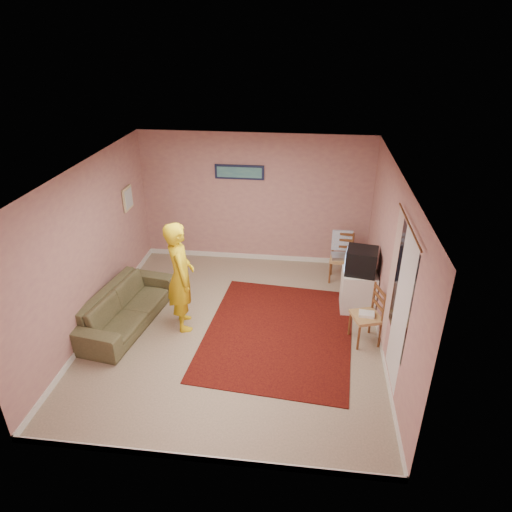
# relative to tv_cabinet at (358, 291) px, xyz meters

# --- Properties ---
(ground) EXTENTS (5.00, 5.00, 0.00)m
(ground) POSITION_rel_tv_cabinet_xyz_m (-1.95, -0.84, -0.36)
(ground) COLOR tan
(ground) RESTS_ON ground
(wall_back) EXTENTS (4.50, 0.02, 2.60)m
(wall_back) POSITION_rel_tv_cabinet_xyz_m (-1.95, 1.66, 0.94)
(wall_back) COLOR tan
(wall_back) RESTS_ON ground
(wall_front) EXTENTS (4.50, 0.02, 2.60)m
(wall_front) POSITION_rel_tv_cabinet_xyz_m (-1.95, -3.34, 0.94)
(wall_front) COLOR tan
(wall_front) RESTS_ON ground
(wall_left) EXTENTS (0.02, 5.00, 2.60)m
(wall_left) POSITION_rel_tv_cabinet_xyz_m (-4.20, -0.84, 0.94)
(wall_left) COLOR tan
(wall_left) RESTS_ON ground
(wall_right) EXTENTS (0.02, 5.00, 2.60)m
(wall_right) POSITION_rel_tv_cabinet_xyz_m (0.30, -0.84, 0.94)
(wall_right) COLOR tan
(wall_right) RESTS_ON ground
(ceiling) EXTENTS (4.50, 5.00, 0.02)m
(ceiling) POSITION_rel_tv_cabinet_xyz_m (-1.95, -0.84, 2.24)
(ceiling) COLOR silver
(ceiling) RESTS_ON wall_back
(baseboard_back) EXTENTS (4.50, 0.02, 0.10)m
(baseboard_back) POSITION_rel_tv_cabinet_xyz_m (-1.95, 1.65, -0.31)
(baseboard_back) COLOR white
(baseboard_back) RESTS_ON ground
(baseboard_front) EXTENTS (4.50, 0.02, 0.10)m
(baseboard_front) POSITION_rel_tv_cabinet_xyz_m (-1.95, -3.33, -0.31)
(baseboard_front) COLOR white
(baseboard_front) RESTS_ON ground
(baseboard_left) EXTENTS (0.02, 5.00, 0.10)m
(baseboard_left) POSITION_rel_tv_cabinet_xyz_m (-4.19, -0.84, -0.31)
(baseboard_left) COLOR white
(baseboard_left) RESTS_ON ground
(baseboard_right) EXTENTS (0.02, 5.00, 0.10)m
(baseboard_right) POSITION_rel_tv_cabinet_xyz_m (0.29, -0.84, -0.31)
(baseboard_right) COLOR white
(baseboard_right) RESTS_ON ground
(window) EXTENTS (0.01, 1.10, 1.50)m
(window) POSITION_rel_tv_cabinet_xyz_m (0.29, -1.74, 1.09)
(window) COLOR black
(window) RESTS_ON wall_right
(curtain_sheer) EXTENTS (0.01, 0.75, 2.10)m
(curtain_sheer) POSITION_rel_tv_cabinet_xyz_m (0.28, -1.89, 0.89)
(curtain_sheer) COLOR white
(curtain_sheer) RESTS_ON wall_right
(curtain_floral) EXTENTS (0.01, 0.35, 2.10)m
(curtain_floral) POSITION_rel_tv_cabinet_xyz_m (0.26, -1.19, 0.89)
(curtain_floral) COLOR beige
(curtain_floral) RESTS_ON wall_right
(curtain_rod) EXTENTS (0.02, 1.40, 0.02)m
(curtain_rod) POSITION_rel_tv_cabinet_xyz_m (0.25, -1.74, 1.96)
(curtain_rod) COLOR brown
(curtain_rod) RESTS_ON wall_right
(picture_back) EXTENTS (0.95, 0.04, 0.28)m
(picture_back) POSITION_rel_tv_cabinet_xyz_m (-2.25, 1.62, 1.49)
(picture_back) COLOR #141938
(picture_back) RESTS_ON wall_back
(picture_left) EXTENTS (0.04, 0.38, 0.42)m
(picture_left) POSITION_rel_tv_cabinet_xyz_m (-4.17, 0.76, 1.19)
(picture_left) COLOR beige
(picture_left) RESTS_ON wall_left
(area_rug) EXTENTS (2.49, 3.01, 0.02)m
(area_rug) POSITION_rel_tv_cabinet_xyz_m (-1.27, -0.84, -0.35)
(area_rug) COLOR black
(area_rug) RESTS_ON ground
(tv_cabinet) EXTENTS (0.56, 0.51, 0.71)m
(tv_cabinet) POSITION_rel_tv_cabinet_xyz_m (0.00, 0.00, 0.00)
(tv_cabinet) COLOR silver
(tv_cabinet) RESTS_ON ground
(crt_tv) EXTENTS (0.56, 0.52, 0.42)m
(crt_tv) POSITION_rel_tv_cabinet_xyz_m (-0.00, 0.00, 0.57)
(crt_tv) COLOR black
(crt_tv) RESTS_ON tv_cabinet
(chair_a) EXTENTS (0.46, 0.44, 0.50)m
(chair_a) POSITION_rel_tv_cabinet_xyz_m (-0.24, 0.97, 0.21)
(chair_a) COLOR tan
(chair_a) RESTS_ON ground
(dvd_player) EXTENTS (0.39, 0.29, 0.06)m
(dvd_player) POSITION_rel_tv_cabinet_xyz_m (-0.24, 0.97, 0.15)
(dvd_player) COLOR #A9A8AD
(dvd_player) RESTS_ON chair_a
(blue_throw) EXTENTS (0.38, 0.05, 0.40)m
(blue_throw) POSITION_rel_tv_cabinet_xyz_m (-0.24, 1.16, 0.39)
(blue_throw) COLOR #83A7D7
(blue_throw) RESTS_ON chair_a
(chair_b) EXTENTS (0.51, 0.52, 0.50)m
(chair_b) POSITION_rel_tv_cabinet_xyz_m (0.04, -0.89, 0.21)
(chair_b) COLOR tan
(chair_b) RESTS_ON ground
(game_console) EXTENTS (0.24, 0.19, 0.05)m
(game_console) POSITION_rel_tv_cabinet_xyz_m (0.04, -0.89, 0.14)
(game_console) COLOR white
(game_console) RESTS_ON chair_b
(sofa) EXTENTS (1.10, 2.14, 0.60)m
(sofa) POSITION_rel_tv_cabinet_xyz_m (-3.75, -0.86, -0.06)
(sofa) COLOR brown
(sofa) RESTS_ON ground
(person) EXTENTS (0.65, 0.77, 1.80)m
(person) POSITION_rel_tv_cabinet_xyz_m (-2.81, -0.80, 0.54)
(person) COLOR yellow
(person) RESTS_ON ground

